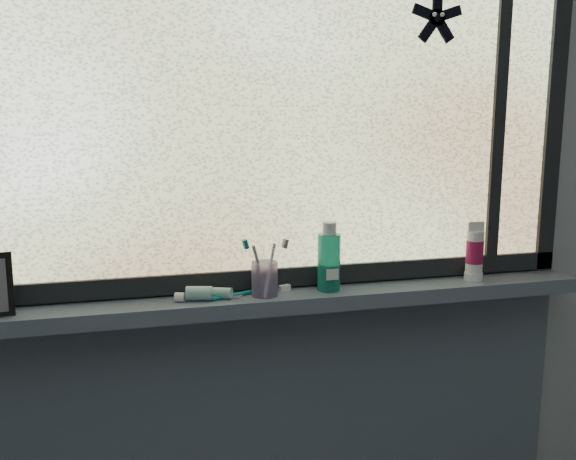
% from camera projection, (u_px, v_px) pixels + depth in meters
% --- Properties ---
extents(wall_back, '(3.00, 0.01, 2.50)m').
position_uv_depth(wall_back, '(285.00, 200.00, 1.69)').
color(wall_back, '#9EA3A8').
rests_on(wall_back, ground).
extents(windowsill, '(1.62, 0.14, 0.04)m').
position_uv_depth(windowsill, '(292.00, 299.00, 1.67)').
color(windowsill, '#505C6B').
rests_on(windowsill, wall_back).
extents(window_pane, '(1.50, 0.01, 1.00)m').
position_uv_depth(window_pane, '(287.00, 92.00, 1.62)').
color(window_pane, silver).
rests_on(window_pane, wall_back).
extents(frame_bottom, '(1.60, 0.03, 0.05)m').
position_uv_depth(frame_bottom, '(287.00, 276.00, 1.70)').
color(frame_bottom, black).
rests_on(frame_bottom, windowsill).
extents(frame_right, '(0.05, 0.03, 1.10)m').
position_uv_depth(frame_right, '(554.00, 93.00, 1.80)').
color(frame_right, black).
rests_on(frame_right, wall_back).
extents(frame_mullion, '(0.03, 0.03, 1.00)m').
position_uv_depth(frame_mullion, '(499.00, 93.00, 1.76)').
color(frame_mullion, black).
rests_on(frame_mullion, wall_back).
extents(starfish_sticker, '(0.15, 0.02, 0.15)m').
position_uv_depth(starfish_sticker, '(437.00, 18.00, 1.66)').
color(starfish_sticker, black).
rests_on(starfish_sticker, window_pane).
extents(toothpaste_tube, '(0.21, 0.10, 0.04)m').
position_uv_depth(toothpaste_tube, '(208.00, 293.00, 1.59)').
color(toothpaste_tube, white).
rests_on(toothpaste_tube, windowsill).
extents(toothbrush_cup, '(0.08, 0.08, 0.09)m').
position_uv_depth(toothbrush_cup, '(265.00, 279.00, 1.62)').
color(toothbrush_cup, '#B59DD0').
rests_on(toothbrush_cup, windowsill).
extents(toothbrush_lying, '(0.23, 0.10, 0.02)m').
position_uv_depth(toothbrush_lying, '(245.00, 292.00, 1.64)').
color(toothbrush_lying, '#0D7475').
rests_on(toothbrush_lying, windowsill).
extents(mouthwash_bottle, '(0.07, 0.07, 0.15)m').
position_uv_depth(mouthwash_bottle, '(329.00, 256.00, 1.66)').
color(mouthwash_bottle, teal).
rests_on(mouthwash_bottle, windowsill).
extents(cream_tube, '(0.05, 0.05, 0.12)m').
position_uv_depth(cream_tube, '(475.00, 249.00, 1.76)').
color(cream_tube, silver).
rests_on(cream_tube, windowsill).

